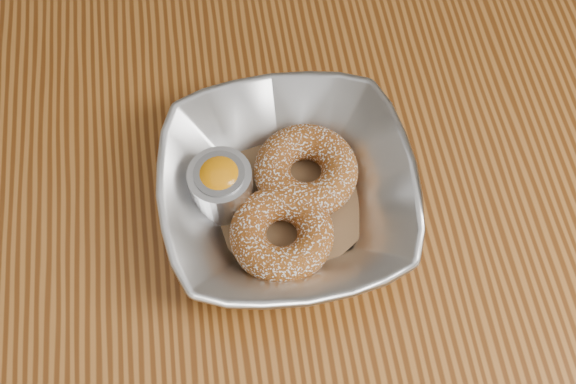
{
  "coord_description": "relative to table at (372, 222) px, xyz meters",
  "views": [
    {
      "loc": [
        -0.14,
        -0.29,
        1.33
      ],
      "look_at": [
        -0.1,
        -0.01,
        0.78
      ],
      "focal_mm": 42.0,
      "sensor_mm": 36.0,
      "label": 1
    }
  ],
  "objects": [
    {
      "name": "table",
      "position": [
        0.0,
        0.0,
        0.0
      ],
      "size": [
        1.2,
        0.8,
        0.75
      ],
      "color": "brown",
      "rests_on": "ground_plane"
    },
    {
      "name": "serving_bowl",
      "position": [
        -0.1,
        -0.01,
        0.13
      ],
      "size": [
        0.23,
        0.23,
        0.06
      ],
      "primitive_type": "imported",
      "color": "#B7BABF",
      "rests_on": "table"
    },
    {
      "name": "parchment",
      "position": [
        -0.1,
        -0.01,
        0.11
      ],
      "size": [
        0.2,
        0.2,
        0.0
      ],
      "primitive_type": "cube",
      "rotation": [
        0.0,
        0.0,
        0.6
      ],
      "color": "brown",
      "rests_on": "table"
    },
    {
      "name": "donut_back",
      "position": [
        -0.08,
        0.01,
        0.13
      ],
      "size": [
        0.13,
        0.13,
        0.03
      ],
      "primitive_type": "torus",
      "rotation": [
        0.0,
        0.0,
        0.39
      ],
      "color": "brown",
      "rests_on": "parchment"
    },
    {
      "name": "ground_plane",
      "position": [
        0.0,
        0.0,
        -0.65
      ],
      "size": [
        4.0,
        4.0,
        0.0
      ],
      "primitive_type": "plane",
      "color": "#565659",
      "rests_on": "ground"
    },
    {
      "name": "donut_front",
      "position": [
        -0.11,
        -0.05,
        0.13
      ],
      "size": [
        0.11,
        0.11,
        0.03
      ],
      "primitive_type": "torus",
      "rotation": [
        0.0,
        0.0,
        -0.23
      ],
      "color": "brown",
      "rests_on": "parchment"
    },
    {
      "name": "ramekin",
      "position": [
        -0.16,
        -0.0,
        0.14
      ],
      "size": [
        0.06,
        0.06,
        0.06
      ],
      "color": "#B7BABF",
      "rests_on": "table"
    }
  ]
}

